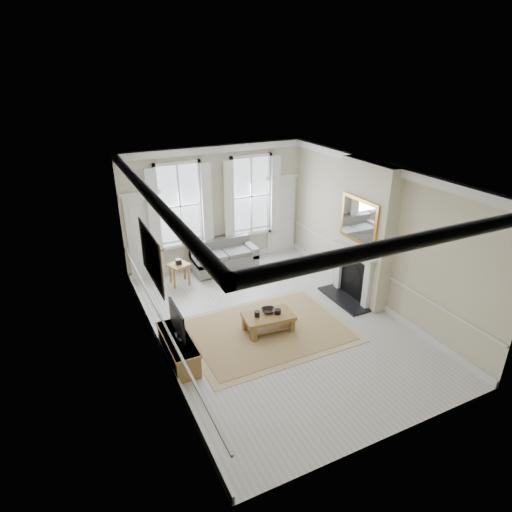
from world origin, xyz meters
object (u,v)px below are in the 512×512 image
sofa (224,258)px  tv_stand (178,349)px  side_table (179,268)px  coffee_table (268,318)px

sofa → tv_stand: bearing=-124.2°
tv_stand → side_table: bearing=73.1°
side_table → coffee_table: side_table is taller
sofa → side_table: (-1.38, -0.31, 0.11)m
sofa → side_table: 1.42m
side_table → coffee_table: size_ratio=0.54×
coffee_table → tv_stand: tv_stand is taller
side_table → coffee_table: bearing=-69.6°
side_table → coffee_table: (1.11, -2.97, -0.14)m
coffee_table → sofa: bearing=91.2°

